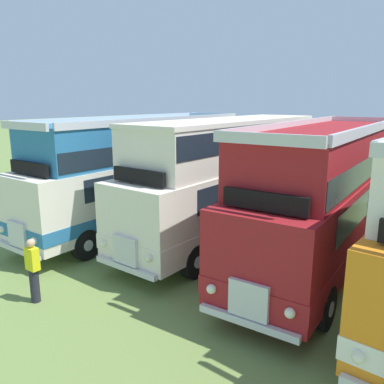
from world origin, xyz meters
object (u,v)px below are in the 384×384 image
at_px(marshal_person, 33,270).
at_px(bus_second_in_row, 228,174).
at_px(bus_first_in_row, 145,169).
at_px(bus_third_in_row, 327,192).

bearing_deg(marshal_person, bus_second_in_row, 78.88).
bearing_deg(marshal_person, bus_first_in_row, 109.14).
height_order(bus_first_in_row, bus_second_in_row, bus_first_in_row).
distance_m(bus_first_in_row, bus_second_in_row, 3.81).
height_order(bus_second_in_row, bus_third_in_row, bus_third_in_row).
xyz_separation_m(bus_first_in_row, marshal_person, (2.35, -6.77, -1.48)).
height_order(bus_first_in_row, marshal_person, bus_first_in_row).
xyz_separation_m(bus_second_in_row, bus_third_in_row, (3.77, -0.34, -0.11)).
bearing_deg(bus_third_in_row, bus_first_in_row, -178.77).
bearing_deg(bus_second_in_row, bus_third_in_row, -5.19).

